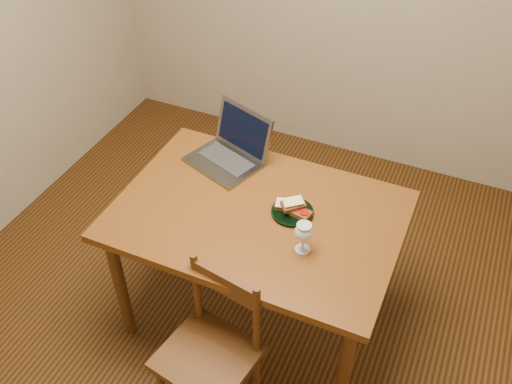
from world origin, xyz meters
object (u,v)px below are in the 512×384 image
at_px(plate, 292,212).
at_px(laptop, 232,147).
at_px(table, 258,226).
at_px(chair, 210,347).
at_px(milk_glass, 303,237).

bearing_deg(plate, laptop, 148.65).
bearing_deg(table, plate, 21.96).
bearing_deg(table, chair, -87.55).
xyz_separation_m(table, chair, (0.02, -0.55, -0.21)).
distance_m(plate, milk_glass, 0.24).
xyz_separation_m(table, plate, (0.15, 0.06, 0.09)).
bearing_deg(chair, milk_glass, 69.71).
bearing_deg(chair, plate, 88.55).
height_order(chair, milk_glass, milk_glass).
xyz_separation_m(chair, plate, (0.12, 0.61, 0.30)).
relative_size(table, plate, 6.68).
bearing_deg(laptop, chair, -51.05).
bearing_deg(table, laptop, 131.36).
bearing_deg(plate, table, -158.04).
distance_m(chair, milk_glass, 0.61).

